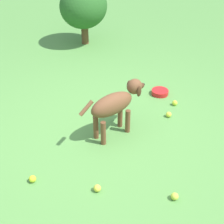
{
  "coord_description": "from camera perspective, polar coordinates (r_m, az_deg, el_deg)",
  "views": [
    {
      "loc": [
        -2.28,
        -1.28,
        2.1
      ],
      "look_at": [
        0.07,
        -0.06,
        0.3
      ],
      "focal_mm": 49.63,
      "sensor_mm": 36.0,
      "label": 1
    }
  ],
  "objects": [
    {
      "name": "tennis_ball_3",
      "position": [
        2.78,
        -2.73,
        -13.84
      ],
      "size": [
        0.07,
        0.07,
        0.07
      ],
      "primitive_type": "sphere",
      "color": "#D6D841",
      "rests_on": "ground"
    },
    {
      "name": "dog",
      "position": [
        3.19,
        0.7,
        1.56
      ],
      "size": [
        0.79,
        0.42,
        0.57
      ],
      "rotation": [
        0.0,
        0.0,
        5.87
      ],
      "color": "brown",
      "rests_on": "ground"
    },
    {
      "name": "tennis_ball_0",
      "position": [
        3.69,
        10.4,
        -0.45
      ],
      "size": [
        0.07,
        0.07,
        0.07
      ],
      "primitive_type": "sphere",
      "color": "#D5DD3D",
      "rests_on": "ground"
    },
    {
      "name": "water_bowl",
      "position": [
        4.12,
        8.82,
        3.63
      ],
      "size": [
        0.22,
        0.22,
        0.06
      ],
      "primitive_type": "cylinder",
      "color": "red",
      "rests_on": "ground"
    },
    {
      "name": "ground",
      "position": [
        3.36,
        -1.53,
        -4.5
      ],
      "size": [
        14.0,
        14.0,
        0.0
      ],
      "primitive_type": "plane",
      "color": "#548C42"
    },
    {
      "name": "shrub_near",
      "position": [
        5.5,
        -5.26,
        18.79
      ],
      "size": [
        0.86,
        0.77,
        1.02
      ],
      "color": "brown",
      "rests_on": "ground"
    },
    {
      "name": "tennis_ball_4",
      "position": [
        2.77,
        11.47,
        -14.99
      ],
      "size": [
        0.07,
        0.07,
        0.07
      ],
      "primitive_type": "sphere",
      "color": "#C5DA41",
      "rests_on": "ground"
    },
    {
      "name": "tennis_ball_2",
      "position": [
        3.92,
        11.5,
        1.66
      ],
      "size": [
        0.07,
        0.07,
        0.07
      ],
      "primitive_type": "sphere",
      "color": "#CEE137",
      "rests_on": "ground"
    },
    {
      "name": "tennis_ball_1",
      "position": [
        2.94,
        -14.44,
        -11.84
      ],
      "size": [
        0.07,
        0.07,
        0.07
      ],
      "primitive_type": "sphere",
      "color": "#C7D829",
      "rests_on": "ground"
    }
  ]
}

